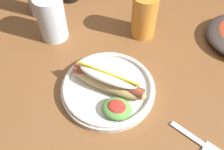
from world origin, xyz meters
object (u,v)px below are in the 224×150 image
object	(u,v)px
hot_dog_plate	(108,87)
fork	(199,141)
extra_cup	(144,16)
water_cup	(51,18)

from	to	relation	value
hot_dog_plate	fork	distance (m)	0.24
hot_dog_plate	fork	xyz separation A→B (m)	(0.24, -0.06, -0.02)
fork	extra_cup	world-z (taller)	extra_cup
water_cup	extra_cup	world-z (taller)	water_cup
extra_cup	water_cup	bearing A→B (deg)	-158.02
hot_dog_plate	fork	bearing A→B (deg)	-14.30
fork	hot_dog_plate	bearing A→B (deg)	-173.54
hot_dog_plate	water_cup	distance (m)	0.27
hot_dog_plate	fork	world-z (taller)	hot_dog_plate
fork	water_cup	xyz separation A→B (m)	(-0.46, 0.20, 0.07)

